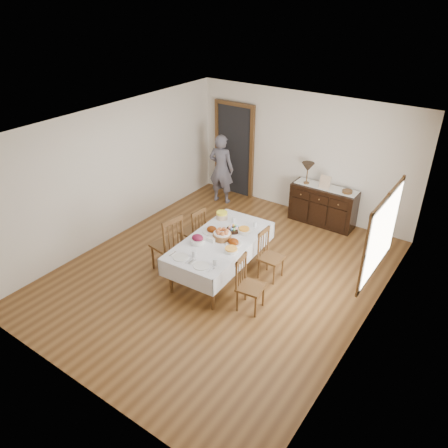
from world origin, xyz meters
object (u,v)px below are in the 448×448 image
Objects in this scene: dining_table at (220,244)px; sideboard at (323,206)px; chair_left_near at (168,243)px; table_lamp at (308,168)px; chair_left_far at (194,230)px; chair_right_near at (248,284)px; chair_right_far at (269,254)px; person at (221,167)px.

sideboard is at bearing 72.90° from dining_table.
dining_table is 1.54× the size of sideboard.
chair_left_near is 0.80× the size of sideboard.
chair_left_near is at bearing -109.27° from table_lamp.
chair_left_far is at bearing -114.61° from table_lamp.
table_lamp is (1.09, 2.39, 0.71)m from chair_left_far.
chair_right_near is at bearing 96.54° from chair_left_near.
chair_right_far is at bearing 127.74° from chair_left_near.
dining_table is 1.23× the size of person.
table_lamp reaches higher than chair_left_far.
table_lamp is at bearing 178.37° from person.
chair_left_near is 0.73m from chair_left_far.
person is at bearing -171.41° from sideboard.
dining_table is 1.02m from chair_right_near.
chair_right_near is at bearing -79.48° from table_lamp.
table_lamp reaches higher than chair_right_far.
chair_right_near reaches higher than chair_right_far.
chair_left_near reaches higher than sideboard.
dining_table is 0.88m from chair_left_far.
chair_left_far is at bearing 101.23° from person.
chair_right_near is at bearing 120.34° from person.
chair_left_far is (-0.01, 0.72, -0.08)m from chair_left_near.
sideboard is 0.80× the size of person.
sideboard is (-0.19, 3.22, -0.05)m from chair_right_near.
sideboard is 0.86m from table_lamp.
table_lamp is (-0.59, 3.19, 0.71)m from chair_right_near.
dining_table is 2.82m from sideboard.
chair_left_near is 3.48m from sideboard.
table_lamp is at bearing -175.63° from sideboard.
dining_table is at bearing 120.01° from chair_right_far.
chair_right_far is at bearing 1.76° from chair_right_near.
chair_right_near is 0.53× the size of person.
chair_left_near is at bearing 95.93° from person.
table_lamp is (-0.44, 2.28, 0.72)m from chair_right_far.
sideboard reaches higher than dining_table.
chair_left_near is (-0.81, -0.41, -0.07)m from dining_table.
chair_left_near is 2.93m from person.
table_lamp is at bearing 81.13° from dining_table.
chair_left_near is at bearing 79.48° from chair_right_near.
person reaches higher than chair_left_far.
chair_left_near reaches higher than dining_table.
person reaches higher than chair_right_near.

